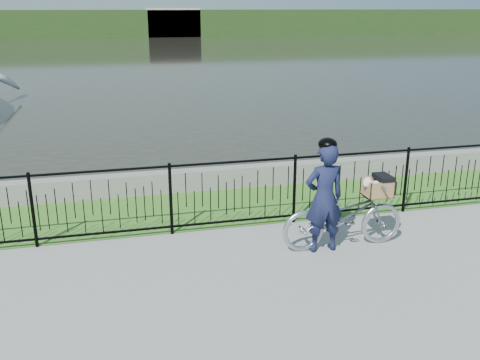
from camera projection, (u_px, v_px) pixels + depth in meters
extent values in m
plane|color=gray|center=(262.00, 274.00, 7.11)|extent=(120.00, 120.00, 0.00)
cube|color=#3A7023|center=(222.00, 206.00, 9.51)|extent=(60.00, 2.00, 0.01)
plane|color=#28271F|center=(133.00, 57.00, 37.58)|extent=(120.00, 120.00, 0.00)
cube|color=gray|center=(211.00, 179.00, 10.37)|extent=(60.00, 0.30, 0.40)
cube|color=#244018|center=(120.00, 23.00, 62.06)|extent=(120.00, 6.00, 3.00)
cube|color=#B3A890|center=(173.00, 22.00, 62.00)|extent=(6.00, 3.00, 3.20)
imported|color=#A7ABB3|center=(343.00, 216.00, 7.77)|extent=(1.85, 0.64, 0.97)
cube|color=black|center=(377.00, 196.00, 7.81)|extent=(0.38, 0.18, 0.02)
cube|color=olive|center=(377.00, 195.00, 7.80)|extent=(0.38, 0.33, 0.01)
cube|color=olive|center=(372.00, 184.00, 7.91)|extent=(0.38, 0.01, 0.25)
cube|color=olive|center=(383.00, 191.00, 7.62)|extent=(0.38, 0.02, 0.25)
cube|color=olive|center=(389.00, 187.00, 7.81)|extent=(0.01, 0.33, 0.25)
cube|color=olive|center=(366.00, 189.00, 7.73)|extent=(0.02, 0.33, 0.25)
cube|color=black|center=(384.00, 177.00, 7.74)|extent=(0.21, 0.34, 0.06)
cube|color=black|center=(390.00, 185.00, 7.81)|extent=(0.02, 0.34, 0.20)
ellipsoid|color=silver|center=(376.00, 188.00, 7.76)|extent=(0.31, 0.22, 0.20)
sphere|color=silver|center=(368.00, 182.00, 7.68)|extent=(0.15, 0.15, 0.15)
sphere|color=silver|center=(365.00, 185.00, 7.66)|extent=(0.07, 0.07, 0.07)
sphere|color=black|center=(364.00, 185.00, 7.64)|extent=(0.02, 0.02, 0.02)
cone|color=brown|center=(366.00, 177.00, 7.72)|extent=(0.06, 0.08, 0.08)
cone|color=brown|center=(371.00, 179.00, 7.63)|extent=(0.06, 0.08, 0.08)
imported|color=#141A38|center=(324.00, 198.00, 7.56)|extent=(0.60, 0.40, 1.60)
ellipsoid|color=black|center=(327.00, 145.00, 7.32)|extent=(0.26, 0.29, 0.18)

